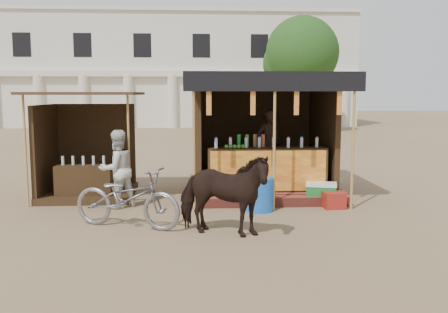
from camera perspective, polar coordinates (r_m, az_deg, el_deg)
name	(u,v)px	position (r m, az deg, el deg)	size (l,w,h in m)	color
ground	(230,232)	(8.59, 0.67, -8.64)	(120.00, 120.00, 0.00)	#846B4C
main_stall	(262,150)	(11.79, 4.38, 0.76)	(3.60, 3.61, 2.78)	brown
secondary_stall	(81,159)	(11.86, -15.98, -0.33)	(2.40, 2.40, 2.38)	#342413
cow	(223,194)	(8.23, -0.14, -4.36)	(0.75, 1.65, 1.39)	black
motorbike	(127,198)	(8.93, -11.02, -4.67)	(0.70, 2.01, 1.06)	gray
bystander	(117,169)	(10.48, -12.13, -1.41)	(0.78, 0.61, 1.61)	silver
blue_barrel	(259,194)	(10.05, 3.99, -4.34)	(0.58, 0.58, 0.68)	blue
red_crate	(333,200)	(10.56, 12.39, -4.88)	(0.42, 0.41, 0.33)	maroon
cooler	(321,193)	(10.85, 11.04, -4.17)	(0.73, 0.59, 0.46)	#19732C
background_building	(174,72)	(38.25, -5.73, 9.61)	(26.00, 7.45, 8.18)	silver
tree	(298,56)	(31.14, 8.51, 11.33)	(4.50, 4.40, 7.00)	#382314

